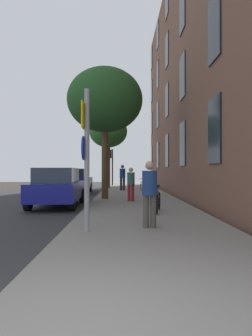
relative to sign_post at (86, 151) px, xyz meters
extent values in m
plane|color=#332D28|center=(-1.97, 10.67, -1.98)|extent=(41.80, 41.80, 0.00)
cube|color=#2D2D30|center=(-4.07, 10.67, -1.97)|extent=(7.00, 38.00, 0.01)
cube|color=gray|center=(1.53, 10.67, -1.92)|extent=(4.20, 38.00, 0.12)
cube|color=brown|center=(4.13, 10.17, 5.23)|extent=(0.50, 27.00, 14.42)
cube|color=#1E232D|center=(3.85, 2.67, 0.87)|extent=(0.06, 1.22, 2.18)
cube|color=#1E232D|center=(3.85, 7.67, 0.87)|extent=(0.06, 1.22, 2.18)
cube|color=#1E232D|center=(3.85, 12.67, 0.87)|extent=(0.06, 1.22, 2.18)
cube|color=#1E232D|center=(3.85, 17.67, 0.87)|extent=(0.06, 1.22, 2.18)
cube|color=#1E232D|center=(3.85, 22.67, 0.87)|extent=(0.06, 1.22, 2.18)
cube|color=#1E232D|center=(3.85, 2.67, 4.22)|extent=(0.06, 1.22, 2.18)
cube|color=#1E232D|center=(3.85, 7.67, 4.22)|extent=(0.06, 1.22, 2.18)
cube|color=#1E232D|center=(3.85, 12.67, 4.22)|extent=(0.06, 1.22, 2.18)
cube|color=#1E232D|center=(3.85, 17.67, 4.22)|extent=(0.06, 1.22, 2.18)
cube|color=#1E232D|center=(3.85, 22.67, 4.22)|extent=(0.06, 1.22, 2.18)
cube|color=#1E232D|center=(3.85, 7.67, 7.58)|extent=(0.06, 1.22, 2.18)
cube|color=#1E232D|center=(3.85, 12.67, 7.58)|extent=(0.06, 1.22, 2.18)
cube|color=#1E232D|center=(3.85, 17.67, 7.58)|extent=(0.06, 1.22, 2.18)
cube|color=#1E232D|center=(3.85, 22.67, 7.58)|extent=(0.06, 1.22, 2.18)
cube|color=#1E232D|center=(3.85, 12.67, 10.93)|extent=(0.06, 1.22, 2.18)
cube|color=#1E232D|center=(3.85, 17.67, 10.93)|extent=(0.06, 1.22, 2.18)
cube|color=#1E232D|center=(3.85, 22.67, 10.93)|extent=(0.06, 1.22, 2.18)
cylinder|color=gray|center=(0.02, 0.00, -0.20)|extent=(0.12, 0.12, 3.31)
cube|color=yellow|center=(-0.06, 0.00, 0.83)|extent=(0.03, 0.60, 0.60)
cylinder|color=#14339E|center=(-0.06, 0.00, 0.08)|extent=(0.03, 0.56, 0.56)
cylinder|color=black|center=(-0.06, 20.48, -0.17)|extent=(0.12, 0.12, 3.38)
cube|color=black|center=(-0.24, 20.48, 1.08)|extent=(0.20, 0.24, 0.80)
sphere|color=#4B0707|center=(-0.35, 20.48, 1.34)|extent=(0.16, 0.16, 0.16)
sphere|color=#523707|center=(-0.35, 20.48, 1.08)|extent=(0.16, 0.16, 0.16)
sphere|color=green|center=(-0.35, 20.48, 0.82)|extent=(0.16, 0.16, 0.16)
cylinder|color=#4C3823|center=(-0.02, 7.87, 0.05)|extent=(0.33, 0.33, 3.81)
ellipsoid|color=#235123|center=(-0.02, 7.87, 3.09)|extent=(3.78, 3.78, 3.22)
cylinder|color=brown|center=(-0.28, 16.86, -0.03)|extent=(0.30, 0.30, 3.65)
ellipsoid|color=#2D6628|center=(-0.28, 16.86, 2.71)|extent=(3.07, 3.07, 2.61)
torus|color=black|center=(2.17, 3.64, -1.54)|extent=(0.16, 0.63, 0.63)
torus|color=black|center=(1.97, 2.63, -1.54)|extent=(0.16, 0.63, 0.63)
cylinder|color=black|center=(2.07, 3.14, -1.36)|extent=(0.22, 0.87, 0.04)
cylinder|color=black|center=(2.02, 2.88, -1.44)|extent=(0.15, 0.53, 0.29)
cylinder|color=black|center=(2.04, 2.99, -1.12)|extent=(0.04, 0.04, 0.28)
cube|color=black|center=(2.04, 2.99, -0.96)|extent=(0.10, 0.24, 0.06)
cylinder|color=#4C4C4C|center=(2.17, 3.64, -1.04)|extent=(0.42, 0.11, 0.03)
torus|color=black|center=(1.93, 6.32, -1.55)|extent=(0.12, 0.62, 0.62)
torus|color=black|center=(1.79, 5.27, -1.55)|extent=(0.12, 0.62, 0.62)
cylinder|color=#267233|center=(1.86, 5.80, -1.38)|extent=(0.16, 0.90, 0.04)
cylinder|color=#267233|center=(1.82, 5.54, -1.45)|extent=(0.12, 0.54, 0.29)
cylinder|color=#267233|center=(1.84, 5.64, -1.14)|extent=(0.04, 0.04, 0.28)
cube|color=black|center=(1.84, 5.64, -0.98)|extent=(0.10, 0.24, 0.06)
cylinder|color=#4C4C4C|center=(1.93, 6.32, -1.06)|extent=(0.42, 0.09, 0.03)
torus|color=black|center=(2.61, 11.54, -1.55)|extent=(0.08, 0.61, 0.60)
torus|color=black|center=(2.55, 10.56, -1.55)|extent=(0.08, 0.61, 0.60)
cylinder|color=black|center=(2.58, 11.05, -1.39)|extent=(0.10, 0.83, 0.04)
cylinder|color=black|center=(2.57, 10.81, -1.46)|extent=(0.08, 0.51, 0.27)
cylinder|color=black|center=(2.57, 10.91, -1.15)|extent=(0.04, 0.04, 0.28)
cube|color=black|center=(2.57, 10.91, -0.99)|extent=(0.10, 0.24, 0.06)
cylinder|color=#4C4C4C|center=(2.61, 11.54, -1.07)|extent=(0.42, 0.06, 0.03)
torus|color=black|center=(2.20, 13.13, -1.53)|extent=(0.17, 0.64, 0.64)
torus|color=black|center=(2.41, 12.09, -1.53)|extent=(0.17, 0.64, 0.64)
cylinder|color=black|center=(2.31, 12.61, -1.36)|extent=(0.23, 0.90, 0.04)
cylinder|color=black|center=(2.36, 12.35, -1.44)|extent=(0.15, 0.55, 0.30)
cylinder|color=black|center=(2.34, 12.45, -1.11)|extent=(0.04, 0.04, 0.28)
cube|color=black|center=(2.34, 12.45, -0.95)|extent=(0.10, 0.24, 0.06)
cylinder|color=#4C4C4C|center=(2.20, 13.13, -1.03)|extent=(0.42, 0.11, 0.03)
cylinder|color=#4C4742|center=(1.43, 0.43, -1.45)|extent=(0.15, 0.15, 0.80)
cylinder|color=#4C4742|center=(1.61, 0.43, -1.45)|extent=(0.15, 0.15, 0.80)
cylinder|color=navy|center=(1.52, 0.43, -0.75)|extent=(0.51, 0.51, 0.60)
sphere|color=tan|center=(1.52, 0.43, -0.32)|extent=(0.22, 0.22, 0.22)
cylinder|color=maroon|center=(1.16, 6.52, -1.48)|extent=(0.14, 0.14, 0.75)
cylinder|color=maroon|center=(1.33, 6.52, -1.48)|extent=(0.14, 0.14, 0.75)
cylinder|color=#33594C|center=(1.24, 6.52, -0.82)|extent=(0.43, 0.43, 0.56)
sphere|color=tan|center=(1.24, 6.52, -0.42)|extent=(0.20, 0.20, 0.20)
cylinder|color=#26262D|center=(0.77, 13.73, -1.42)|extent=(0.16, 0.16, 0.87)
cylinder|color=#26262D|center=(0.97, 13.73, -1.42)|extent=(0.16, 0.16, 0.87)
cylinder|color=navy|center=(0.87, 13.73, -0.65)|extent=(0.46, 0.46, 0.66)
sphere|color=brown|center=(0.87, 13.73, -0.18)|extent=(0.24, 0.24, 0.24)
cube|color=navy|center=(-1.87, 5.63, -1.30)|extent=(1.99, 4.37, 0.70)
cube|color=#2D3847|center=(-1.87, 5.41, -0.65)|extent=(1.62, 2.47, 0.60)
cylinder|color=black|center=(-2.70, 7.01, -1.65)|extent=(0.22, 0.64, 0.64)
cylinder|color=black|center=(-1.04, 7.01, -1.65)|extent=(0.22, 0.64, 0.64)
cylinder|color=black|center=(-2.70, 4.25, -1.65)|extent=(0.22, 0.64, 0.64)
cylinder|color=black|center=(-1.04, 4.25, -1.65)|extent=(0.22, 0.64, 0.64)
cube|color=navy|center=(-2.24, 12.69, -1.30)|extent=(1.80, 4.30, 0.70)
cube|color=#1E232D|center=(-2.24, 12.48, -0.65)|extent=(1.50, 2.41, 0.60)
cylinder|color=black|center=(-3.04, 14.06, -1.65)|extent=(0.22, 0.64, 0.64)
cylinder|color=black|center=(-1.45, 14.06, -1.65)|extent=(0.22, 0.64, 0.64)
cylinder|color=black|center=(-3.04, 11.33, -1.65)|extent=(0.22, 0.64, 0.64)
cylinder|color=black|center=(-1.45, 11.33, -1.65)|extent=(0.22, 0.64, 0.64)
camera|label=1|loc=(0.84, -6.77, -0.44)|focal=31.21mm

